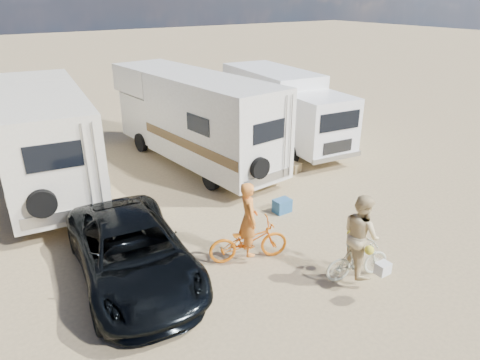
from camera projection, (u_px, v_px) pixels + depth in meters
ground at (319, 250)px, 10.70m from camera, size 140.00×140.00×0.00m
rv_main at (194, 120)px, 15.60m from camera, size 2.98×8.05×3.23m
rv_left at (46, 141)px, 13.53m from camera, size 3.25×7.63×3.15m
box_truck at (284, 109)px, 17.63m from camera, size 2.92×7.08×2.93m
dark_suv at (132, 252)px, 9.38m from camera, size 2.75×5.04×1.34m
bike_man at (248, 241)px, 10.15m from camera, size 1.99×1.24×0.99m
bike_woman at (358, 260)px, 9.49m from camera, size 1.57×0.82×0.91m
rider_man at (249, 226)px, 9.99m from camera, size 0.62×0.76×1.79m
rider_woman at (360, 242)px, 9.30m from camera, size 0.91×1.05×1.84m
bike_parked at (326, 133)px, 18.05m from camera, size 1.88×0.93×0.95m
cooler at (282, 206)px, 12.48m from camera, size 0.49×0.36×0.39m
crate at (294, 168)px, 15.30m from camera, size 0.48×0.48×0.32m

